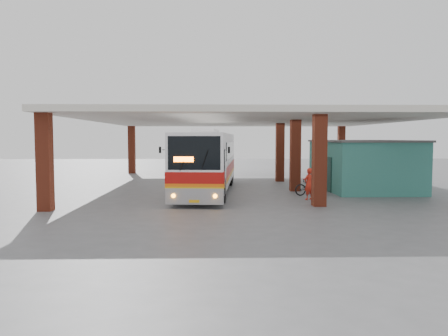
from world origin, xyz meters
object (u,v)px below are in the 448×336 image
pedestrian (309,184)px  coach_bus (208,161)px  motorcycle (311,186)px  red_chair (307,177)px

pedestrian → coach_bus: bearing=-66.3°
motorcycle → red_chair: motorcycle is taller
pedestrian → red_chair: (1.95, 9.26, -0.48)m
red_chair → motorcycle: bearing=-85.5°
motorcycle → red_chair: 7.70m
motorcycle → red_chair: (1.43, 7.56, -0.16)m
coach_bus → pedestrian: coach_bus is taller
motorcycle → pedestrian: pedestrian is taller
motorcycle → red_chair: size_ratio=2.57×
pedestrian → red_chair: pedestrian is taller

